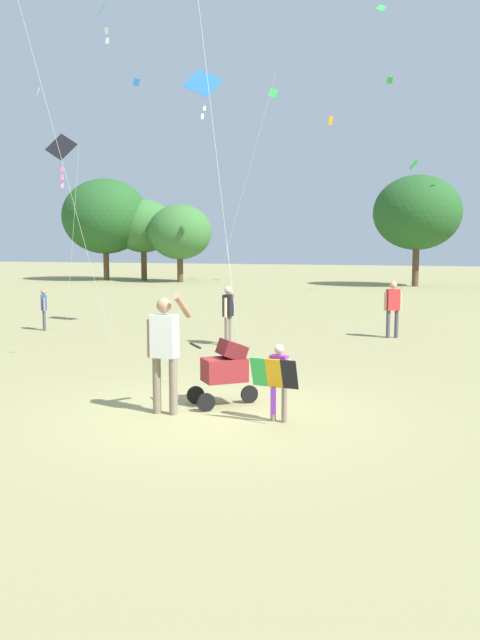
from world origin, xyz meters
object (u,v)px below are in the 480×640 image
(stroller, at_px, (225,367))
(kite_orange_delta, at_px, (62,153))
(person_adult_flyer, at_px, (165,344))
(kite_green_novelty, at_px, (205,91))
(child_with_butterfly_kite, at_px, (278,376))
(person_red_shirt, at_px, (393,305))
(person_sitting_far, at_px, (44,306))
(kite_blue_high, at_px, (102,20))
(person_couple_left, at_px, (228,311))

(stroller, bearing_deg, kite_orange_delta, 133.98)
(person_adult_flyer, distance_m, stroller, 1.09)
(person_adult_flyer, relative_size, stroller, 1.72)
(kite_green_novelty, bearing_deg, stroller, -68.99)
(child_with_butterfly_kite, distance_m, person_red_shirt, 8.88)
(child_with_butterfly_kite, height_order, person_sitting_far, person_sitting_far)
(kite_blue_high, relative_size, person_couple_left, 5.83)
(person_adult_flyer, height_order, kite_blue_high, kite_blue_high)
(stroller, height_order, kite_green_novelty, kite_green_novelty)
(kite_orange_delta, bearing_deg, stroller, -46.02)
(person_red_shirt, relative_size, person_couple_left, 1.03)
(kite_blue_high, bearing_deg, child_with_butterfly_kite, -45.83)
(kite_orange_delta, bearing_deg, person_sitting_far, -142.57)
(person_adult_flyer, height_order, person_sitting_far, person_adult_flyer)
(stroller, xyz_separation_m, person_sitting_far, (-7.52, 6.91, 0.08))
(kite_blue_high, distance_m, person_red_shirt, 9.88)
(person_red_shirt, bearing_deg, kite_orange_delta, -174.84)
(person_adult_flyer, bearing_deg, kite_green_novelty, 105.06)
(child_with_butterfly_kite, bearing_deg, person_sitting_far, 138.16)
(kite_blue_high, distance_m, person_couple_left, 7.32)
(person_adult_flyer, bearing_deg, person_sitting_far, 131.79)
(child_with_butterfly_kite, distance_m, stroller, 1.23)
(person_red_shirt, bearing_deg, stroller, -104.07)
(person_adult_flyer, bearing_deg, child_with_butterfly_kite, 0.43)
(kite_blue_high, bearing_deg, person_adult_flyer, -56.12)
(child_with_butterfly_kite, height_order, person_adult_flyer, person_adult_flyer)
(person_red_shirt, bearing_deg, kite_blue_high, -154.18)
(stroller, distance_m, kite_orange_delta, 11.02)
(stroller, distance_m, kite_green_novelty, 10.18)
(kite_green_novelty, bearing_deg, person_sitting_far, -169.35)
(kite_green_novelty, bearing_deg, kite_orange_delta, -173.29)
(person_adult_flyer, bearing_deg, person_red_shirt, 72.84)
(person_red_shirt, bearing_deg, person_adult_flyer, -107.16)
(kite_blue_high, height_order, person_couple_left, kite_blue_high)
(person_adult_flyer, distance_m, kite_blue_high, 9.46)
(child_with_butterfly_kite, relative_size, stroller, 1.06)
(person_adult_flyer, relative_size, kite_green_novelty, 0.25)
(person_couple_left, bearing_deg, person_sitting_far, 169.01)
(kite_orange_delta, distance_m, person_couple_left, 6.87)
(person_adult_flyer, xyz_separation_m, kite_orange_delta, (-6.33, 8.02, 3.92))
(kite_blue_high, bearing_deg, kite_orange_delta, 137.14)
(child_with_butterfly_kite, distance_m, person_adult_flyer, 1.73)
(kite_blue_high, height_order, person_sitting_far, kite_blue_high)
(child_with_butterfly_kite, bearing_deg, person_red_shirt, 83.29)
(stroller, relative_size, kite_blue_high, 0.13)
(kite_orange_delta, relative_size, kite_green_novelty, 0.78)
(child_with_butterfly_kite, xyz_separation_m, kite_blue_high, (-5.50, 5.66, 6.91))
(child_with_butterfly_kite, height_order, kite_orange_delta, kite_orange_delta)
(person_couple_left, bearing_deg, kite_blue_high, -163.11)
(child_with_butterfly_kite, height_order, person_couple_left, person_couple_left)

